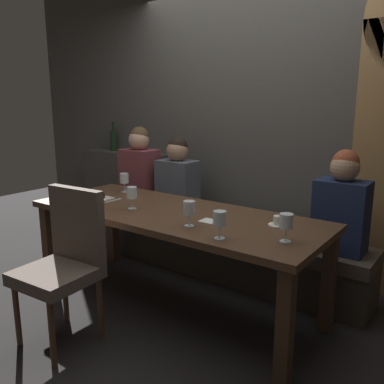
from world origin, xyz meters
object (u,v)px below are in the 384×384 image
(diner_redhead, at_px, (140,171))
(diner_bearded, at_px, (177,179))
(dessert_plate, at_px, (98,198))
(wine_glass_far_right, at_px, (286,222))
(wine_glass_near_left, at_px, (132,193))
(chair_near_side, at_px, (65,256))
(wine_glass_end_right, at_px, (189,209))
(wine_bottle_dark_red, at_px, (114,140))
(espresso_cup, at_px, (278,222))
(dining_table, at_px, (174,223))
(fork_on_table, at_px, (113,201))
(wine_glass_center_back, at_px, (220,220))
(diner_far_end, at_px, (342,204))
(wine_glass_center_front, at_px, (124,179))
(banquette_bench, at_px, (224,250))

(diner_redhead, height_order, diner_bearded, diner_redhead)
(diner_redhead, bearing_deg, dessert_plate, -71.60)
(wine_glass_far_right, height_order, wine_glass_near_left, same)
(diner_bearded, distance_m, dessert_plate, 0.82)
(chair_near_side, bearing_deg, diner_bearded, 99.35)
(wine_glass_end_right, bearing_deg, chair_near_side, -139.59)
(wine_bottle_dark_red, relative_size, espresso_cup, 2.72)
(espresso_cup, height_order, dessert_plate, espresso_cup)
(espresso_cup, relative_size, dessert_plate, 0.63)
(chair_near_side, distance_m, wine_glass_near_left, 0.67)
(wine_glass_end_right, bearing_deg, dessert_plate, 172.28)
(dining_table, distance_m, wine_glass_end_right, 0.42)
(wine_bottle_dark_red, distance_m, wine_glass_near_left, 1.88)
(fork_on_table, bearing_deg, diner_redhead, 117.68)
(wine_glass_center_back, relative_size, fork_on_table, 0.96)
(diner_far_end, xyz_separation_m, wine_glass_far_right, (-0.07, -0.82, 0.06))
(dining_table, distance_m, dessert_plate, 0.73)
(wine_glass_near_left, distance_m, fork_on_table, 0.32)
(wine_bottle_dark_red, height_order, wine_glass_end_right, wine_bottle_dark_red)
(dessert_plate, xyz_separation_m, fork_on_table, (0.14, 0.03, -0.01))
(diner_far_end, distance_m, wine_glass_center_front, 1.78)
(diner_bearded, distance_m, wine_glass_near_left, 0.89)
(wine_glass_center_front, bearing_deg, dining_table, -18.41)
(diner_bearded, relative_size, dessert_plate, 3.92)
(wine_glass_center_front, bearing_deg, banquette_bench, 31.25)
(diner_redhead, relative_size, diner_bearded, 1.10)
(diner_redhead, distance_m, wine_glass_near_left, 1.04)
(diner_redhead, relative_size, diner_far_end, 1.11)
(wine_glass_far_right, bearing_deg, diner_far_end, 85.32)
(wine_bottle_dark_red, relative_size, fork_on_table, 1.92)
(dining_table, distance_m, wine_bottle_dark_red, 2.08)
(wine_glass_end_right, bearing_deg, diner_far_end, 52.96)
(diner_far_end, bearing_deg, banquette_bench, 179.39)
(dining_table, relative_size, wine_glass_center_front, 13.41)
(dining_table, relative_size, wine_glass_end_right, 13.41)
(diner_redhead, xyz_separation_m, espresso_cup, (1.72, -0.55, -0.07))
(espresso_cup, bearing_deg, dining_table, -170.14)
(wine_glass_end_right, relative_size, wine_glass_center_front, 1.00)
(dining_table, xyz_separation_m, wine_glass_center_front, (-0.74, 0.25, 0.20))
(wine_glass_end_right, bearing_deg, wine_glass_center_back, -17.45)
(diner_far_end, relative_size, wine_glass_near_left, 4.51)
(wine_bottle_dark_red, xyz_separation_m, wine_glass_near_left, (1.44, -1.18, -0.21))
(dining_table, distance_m, wine_glass_near_left, 0.38)
(espresso_cup, xyz_separation_m, fork_on_table, (-1.33, -0.17, -0.02))
(banquette_bench, bearing_deg, fork_on_table, -128.20)
(dining_table, height_order, wine_glass_near_left, wine_glass_near_left)
(wine_glass_end_right, height_order, wine_glass_center_front, same)
(diner_redhead, bearing_deg, wine_glass_center_front, -62.54)
(wine_glass_center_back, bearing_deg, fork_on_table, 167.36)
(diner_far_end, height_order, fork_on_table, diner_far_end)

